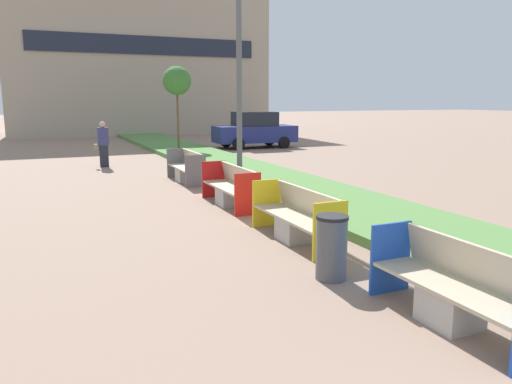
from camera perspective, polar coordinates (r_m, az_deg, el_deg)
The scene contains 11 objects.
planter_grass_strip at distance 13.98m, azimuth 4.03°, elevation 0.57°, with size 2.80×120.00×0.18m.
building_backdrop at distance 38.75m, azimuth -13.38°, elevation 14.70°, with size 17.90×7.20×10.95m.
bench_blue_frame at distance 6.13m, azimuth 21.65°, elevation -10.70°, with size 0.65×2.16×0.94m.
bench_yellow_frame at distance 8.98m, azimuth 4.68°, elevation -3.23°, with size 0.65×2.40×0.94m.
bench_red_frame at distance 11.93m, azimuth -2.90°, elevation 0.24°, with size 0.65×2.33×0.94m.
bench_grey_frame at distance 15.50m, azimuth -7.93°, elevation 2.53°, with size 0.65×2.16×0.94m.
litter_bin at distance 7.13m, azimuth 8.62°, elevation -6.27°, with size 0.46×0.46×0.92m.
street_lamp_post at distance 12.94m, azimuth -1.98°, elevation 17.96°, with size 0.24×0.44×7.59m.
sapling_tree_far at distance 24.33m, azimuth -9.04°, elevation 12.41°, with size 1.34×1.34×4.03m.
pedestrian_walking at distance 19.53m, azimuth -17.07°, elevation 5.27°, with size 0.53×0.24×1.69m.
parked_car_distant at distance 26.11m, azimuth -0.16°, elevation 7.08°, with size 4.26×2.00×1.86m.
Camera 1 is at (-3.23, -0.17, 2.52)m, focal length 35.00 mm.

